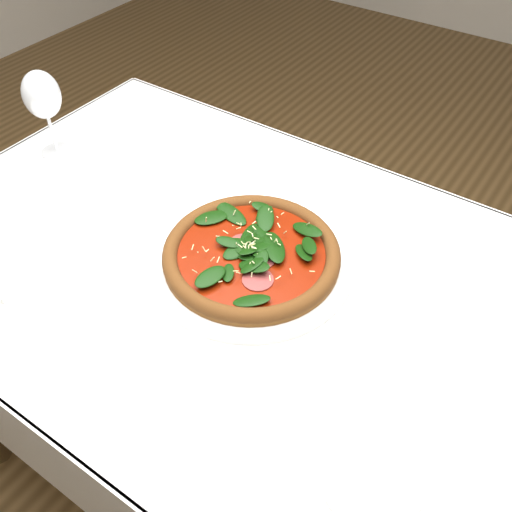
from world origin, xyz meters
The scene contains 6 objects.
ground centered at (0.00, 0.00, 0.00)m, with size 6.00×6.00×0.00m, color brown.
dining_table centered at (0.00, 0.00, 0.65)m, with size 1.21×0.81×0.75m.
plate centered at (0.04, 0.02, 0.76)m, with size 0.35×0.35×0.02m.
pizza centered at (0.04, 0.02, 0.78)m, with size 0.32×0.32×0.04m.
wine_glass centered at (-0.50, 0.06, 0.88)m, with size 0.08×0.08×0.18m.
saucer_near centered at (0.38, -0.21, 0.76)m, with size 0.13×0.13×0.01m.
Camera 1 is at (0.43, -0.55, 1.44)m, focal length 40.00 mm.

